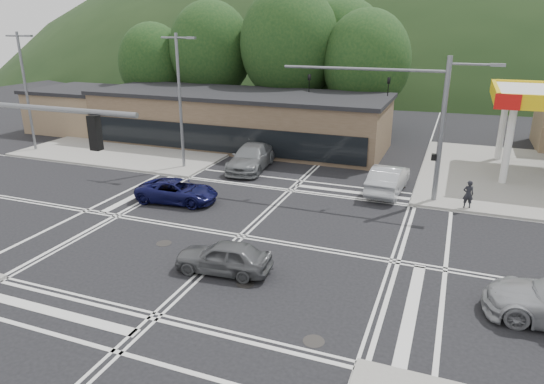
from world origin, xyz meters
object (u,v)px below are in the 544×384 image
(car_grey_center, at_px, (224,257))
(car_blue_west, at_px, (177,191))
(car_queue_b, at_px, (345,142))
(car_northbound, at_px, (251,157))
(car_queue_a, at_px, (388,179))
(pedestrian, at_px, (468,194))

(car_grey_center, bearing_deg, car_blue_west, -141.65)
(car_queue_b, bearing_deg, car_northbound, 60.14)
(car_blue_west, bearing_deg, car_queue_a, -66.67)
(car_grey_center, bearing_deg, pedestrian, 134.69)
(car_blue_west, xyz_separation_m, car_queue_a, (10.82, 6.00, 0.19))
(car_queue_a, distance_m, car_queue_b, 9.32)
(car_queue_a, distance_m, pedestrian, 4.69)
(car_blue_west, distance_m, car_northbound, 7.63)
(car_northbound, bearing_deg, car_queue_a, -15.15)
(car_blue_west, height_order, pedestrian, pedestrian)
(car_blue_west, height_order, car_northbound, car_northbound)
(car_grey_center, distance_m, car_queue_b, 20.57)
(car_blue_west, bearing_deg, car_northbound, -15.26)
(car_northbound, bearing_deg, car_queue_b, 46.64)
(car_queue_a, height_order, car_queue_b, car_queue_b)
(car_grey_center, height_order, pedestrian, pedestrian)
(car_blue_west, relative_size, pedestrian, 3.00)
(car_grey_center, xyz_separation_m, car_queue_a, (4.72, 12.40, 0.16))
(car_grey_center, height_order, car_northbound, car_northbound)
(car_northbound, bearing_deg, pedestrian, -18.28)
(car_grey_center, height_order, car_queue_a, car_queue_a)
(car_northbound, relative_size, pedestrian, 3.72)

